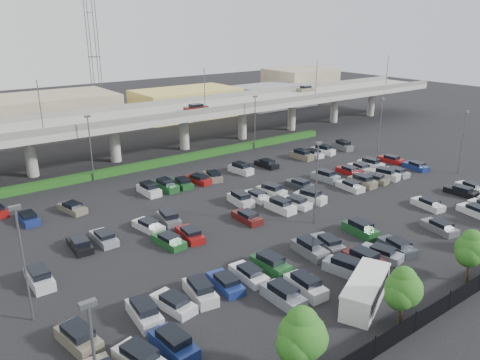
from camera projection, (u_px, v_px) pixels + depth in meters
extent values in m
plane|color=black|center=(272.00, 204.00, 63.80)|extent=(280.00, 280.00, 0.00)
cube|color=gray|center=(160.00, 115.00, 85.71)|extent=(150.00, 13.00, 1.10)
cube|color=#5C5C58|center=(176.00, 115.00, 80.63)|extent=(150.00, 0.50, 1.00)
cube|color=#5C5C58|center=(144.00, 105.00, 90.11)|extent=(150.00, 0.50, 1.00)
cylinder|color=gray|center=(31.00, 156.00, 73.96)|extent=(1.80, 1.80, 6.70)
cube|color=#5C5C58|center=(28.00, 137.00, 72.94)|extent=(2.60, 9.75, 0.50)
cylinder|color=gray|center=(115.00, 143.00, 81.88)|extent=(1.80, 1.80, 6.70)
cube|color=#5C5C58|center=(113.00, 125.00, 80.86)|extent=(2.60, 9.75, 0.50)
cylinder|color=gray|center=(184.00, 132.00, 89.80)|extent=(1.80, 1.80, 6.70)
cube|color=#5C5C58|center=(184.00, 116.00, 88.78)|extent=(2.60, 9.75, 0.50)
cylinder|color=gray|center=(242.00, 123.00, 97.72)|extent=(1.80, 1.80, 6.70)
cube|color=#5C5C58|center=(242.00, 108.00, 96.70)|extent=(2.60, 9.75, 0.50)
cylinder|color=gray|center=(292.00, 115.00, 105.64)|extent=(1.80, 1.80, 6.70)
cube|color=#5C5C58|center=(292.00, 101.00, 104.62)|extent=(2.60, 9.75, 0.50)
cylinder|color=gray|center=(334.00, 109.00, 113.56)|extent=(1.80, 1.80, 6.70)
cube|color=#5C5C58|center=(335.00, 96.00, 112.53)|extent=(2.60, 9.75, 0.50)
cylinder|color=gray|center=(371.00, 103.00, 121.47)|extent=(1.80, 1.80, 6.70)
cube|color=#5C5C58|center=(372.00, 91.00, 120.45)|extent=(2.60, 9.75, 0.50)
cube|color=#4D1514|center=(196.00, 109.00, 86.52)|extent=(4.40, 1.82, 0.82)
cube|color=black|center=(196.00, 105.00, 86.31)|extent=(2.30, 1.60, 0.50)
cube|color=#6D6555|center=(306.00, 90.00, 110.30)|extent=(4.40, 1.82, 0.82)
cube|color=black|center=(306.00, 87.00, 110.09)|extent=(2.30, 1.60, 0.50)
cylinder|color=#4F4F55|center=(40.00, 108.00, 67.16)|extent=(0.14, 0.14, 8.00)
cylinder|color=#4F4F55|center=(205.00, 91.00, 83.00)|extent=(0.14, 0.14, 8.00)
cylinder|color=#4F4F55|center=(316.00, 80.00, 98.84)|extent=(0.14, 0.14, 8.00)
cylinder|color=#4F4F55|center=(387.00, 72.00, 112.41)|extent=(0.14, 0.14, 8.00)
cube|color=#184113|center=(180.00, 159.00, 82.57)|extent=(66.00, 1.60, 1.10)
cube|color=black|center=(473.00, 287.00, 42.27)|extent=(70.00, 0.06, 1.80)
cylinder|color=black|center=(375.00, 347.00, 34.32)|extent=(0.10, 0.10, 2.00)
cylinder|color=black|center=(415.00, 322.00, 37.15)|extent=(0.10, 0.10, 2.00)
cylinder|color=black|center=(449.00, 301.00, 39.98)|extent=(0.10, 0.10, 2.00)
cylinder|color=black|center=(479.00, 282.00, 42.81)|extent=(0.10, 0.10, 2.00)
sphere|color=#1F5015|center=(302.00, 336.00, 31.21)|extent=(3.39, 3.39, 3.39)
sphere|color=#1F5015|center=(309.00, 338.00, 31.93)|extent=(2.67, 2.67, 2.67)
sphere|color=#1F5015|center=(296.00, 345.00, 30.89)|extent=(2.67, 2.67, 2.67)
sphere|color=#1F5015|center=(302.00, 323.00, 31.01)|extent=(2.30, 2.30, 2.30)
cylinder|color=#332316|center=(400.00, 314.00, 38.16)|extent=(0.26, 0.26, 1.96)
sphere|color=#1F5015|center=(404.00, 289.00, 37.39)|extent=(3.04, 3.04, 3.04)
sphere|color=#1F5015|center=(407.00, 291.00, 38.04)|extent=(2.39, 2.39, 2.39)
sphere|color=#1F5015|center=(400.00, 296.00, 37.10)|extent=(2.39, 2.39, 2.39)
sphere|color=#1F5015|center=(404.00, 279.00, 37.22)|extent=(2.06, 2.06, 2.06)
cylinder|color=#332316|center=(468.00, 272.00, 44.60)|extent=(0.26, 0.26, 1.97)
sphere|color=#1F5015|center=(472.00, 249.00, 43.82)|extent=(3.07, 3.07, 3.07)
sphere|color=#1F5015|center=(474.00, 252.00, 44.48)|extent=(2.41, 2.41, 2.41)
sphere|color=#1F5015|center=(469.00, 255.00, 43.53)|extent=(2.41, 2.41, 2.41)
sphere|color=#1F5015|center=(472.00, 240.00, 43.65)|extent=(2.08, 2.08, 2.08)
cube|color=silver|center=(365.00, 292.00, 41.06)|extent=(7.92, 5.47, 2.20)
cube|color=black|center=(366.00, 287.00, 40.89)|extent=(6.99, 5.09, 1.00)
cube|color=silver|center=(366.00, 280.00, 40.66)|extent=(8.06, 5.61, 0.26)
cube|color=black|center=(139.00, 352.00, 33.36)|extent=(2.18, 2.91, 0.65)
cube|color=navy|center=(174.00, 346.00, 35.18)|extent=(2.22, 4.55, 1.05)
cube|color=black|center=(173.00, 337.00, 34.91)|extent=(1.83, 2.74, 0.65)
cube|color=gray|center=(283.00, 297.00, 41.40)|extent=(1.83, 4.40, 1.05)
cube|color=black|center=(283.00, 289.00, 41.13)|extent=(1.61, 2.60, 0.65)
cube|color=silver|center=(305.00, 287.00, 42.95)|extent=(2.12, 4.51, 1.05)
cube|color=black|center=(306.00, 279.00, 42.69)|extent=(1.78, 2.70, 0.65)
cube|color=gray|center=(346.00, 269.00, 46.06)|extent=(2.78, 4.70, 1.05)
cube|color=black|center=(346.00, 261.00, 45.80)|extent=(2.16, 2.90, 0.65)
cube|color=#4D1514|center=(364.00, 261.00, 47.62)|extent=(1.97, 4.46, 1.05)
cube|color=black|center=(365.00, 254.00, 47.35)|extent=(1.69, 2.66, 0.65)
cube|color=gray|center=(381.00, 254.00, 49.21)|extent=(2.69, 4.68, 0.82)
cube|color=black|center=(383.00, 249.00, 48.86)|extent=(2.04, 2.58, 0.50)
cube|color=#2C333A|center=(397.00, 247.00, 50.77)|extent=(2.60, 4.66, 0.82)
cube|color=black|center=(399.00, 242.00, 50.41)|extent=(2.00, 2.56, 0.50)
cube|color=#5B5D63|center=(439.00, 228.00, 55.43)|extent=(2.59, 4.66, 0.82)
cube|color=black|center=(441.00, 223.00, 55.08)|extent=(1.99, 2.55, 0.50)
cube|color=silver|center=(475.00, 212.00, 60.10)|extent=(2.55, 4.65, 0.82)
cube|color=black|center=(477.00, 208.00, 59.75)|extent=(1.97, 2.54, 0.50)
cube|color=#6D6555|center=(79.00, 340.00, 35.86)|extent=(2.59, 4.66, 1.05)
cube|color=black|center=(78.00, 331.00, 35.59)|extent=(2.05, 2.85, 0.65)
cube|color=silver|center=(144.00, 314.00, 38.97)|extent=(2.16, 4.53, 1.05)
cube|color=black|center=(144.00, 306.00, 38.70)|extent=(1.80, 2.72, 0.65)
cube|color=silver|center=(174.00, 304.00, 40.56)|extent=(2.60, 4.66, 0.82)
cube|color=black|center=(174.00, 299.00, 40.21)|extent=(2.00, 2.56, 0.50)
cube|color=silver|center=(200.00, 292.00, 42.08)|extent=(2.48, 4.63, 1.05)
cube|color=black|center=(200.00, 284.00, 41.81)|extent=(1.99, 2.82, 0.65)
cube|color=navy|center=(225.00, 284.00, 43.67)|extent=(2.19, 4.54, 0.82)
cube|color=black|center=(227.00, 279.00, 43.32)|extent=(1.79, 2.43, 0.50)
cube|color=silver|center=(249.00, 275.00, 45.23)|extent=(1.93, 4.44, 0.82)
cube|color=black|center=(250.00, 270.00, 44.87)|extent=(1.66, 2.34, 0.50)
cube|color=#1C4F23|center=(270.00, 265.00, 46.74)|extent=(2.07, 4.50, 1.05)
cube|color=black|center=(271.00, 258.00, 46.48)|extent=(1.75, 2.69, 0.65)
cube|color=#5B5D63|center=(310.00, 250.00, 49.86)|extent=(2.20, 4.54, 1.05)
cube|color=black|center=(310.00, 243.00, 49.59)|extent=(1.82, 2.73, 0.65)
cube|color=#5B5D63|center=(328.00, 244.00, 51.45)|extent=(2.74, 4.69, 0.82)
cube|color=black|center=(329.00, 239.00, 51.10)|extent=(2.07, 2.59, 0.50)
cube|color=#1C4F23|center=(360.00, 230.00, 54.52)|extent=(2.20, 4.54, 1.05)
cube|color=black|center=(361.00, 224.00, 54.26)|extent=(1.83, 2.73, 0.65)
cube|color=silver|center=(428.00, 205.00, 62.34)|extent=(2.46, 4.62, 0.82)
cube|color=black|center=(430.00, 201.00, 61.98)|extent=(1.93, 2.51, 0.50)
cube|color=black|center=(461.00, 192.00, 67.00)|extent=(2.01, 4.48, 0.82)
cube|color=black|center=(463.00, 188.00, 66.65)|extent=(1.70, 2.37, 0.50)
cube|color=silver|center=(471.00, 188.00, 68.56)|extent=(2.75, 4.69, 0.82)
cube|color=black|center=(473.00, 184.00, 68.21)|extent=(2.07, 2.60, 0.50)
cube|color=silver|center=(40.00, 279.00, 44.20)|extent=(1.84, 4.41, 1.05)
cube|color=black|center=(39.00, 272.00, 43.93)|extent=(1.61, 2.61, 0.65)
cube|color=#1C4F23|center=(169.00, 241.00, 52.01)|extent=(2.38, 4.60, 0.82)
cube|color=black|center=(169.00, 237.00, 51.66)|extent=(1.89, 2.49, 0.50)
cube|color=maroon|center=(190.00, 235.00, 53.57)|extent=(2.26, 4.56, 0.82)
cube|color=black|center=(191.00, 231.00, 53.21)|extent=(1.83, 2.45, 0.50)
cube|color=#4D1514|center=(247.00, 218.00, 58.23)|extent=(1.91, 4.44, 0.82)
cube|color=black|center=(248.00, 214.00, 57.88)|extent=(1.65, 2.33, 0.50)
cube|color=silver|center=(280.00, 207.00, 61.31)|extent=(2.07, 4.50, 1.05)
cube|color=black|center=(280.00, 201.00, 61.04)|extent=(1.75, 2.69, 0.65)
cube|color=silver|center=(296.00, 203.00, 62.90)|extent=(2.46, 4.62, 0.82)
cube|color=black|center=(297.00, 199.00, 62.55)|extent=(1.93, 2.51, 0.50)
cube|color=silver|center=(310.00, 198.00, 64.42)|extent=(2.77, 4.70, 1.05)
cube|color=black|center=(310.00, 192.00, 64.15)|extent=(2.15, 2.90, 0.65)
cube|color=silver|center=(350.00, 187.00, 69.12)|extent=(2.17, 4.53, 0.82)
cube|color=black|center=(351.00, 183.00, 68.77)|extent=(1.78, 2.42, 0.50)
cube|color=#6D6555|center=(362.00, 182.00, 70.64)|extent=(1.84, 4.41, 1.05)
cube|color=black|center=(363.00, 177.00, 70.37)|extent=(1.61, 2.61, 0.65)
cube|color=#6D6555|center=(374.00, 179.00, 72.23)|extent=(2.56, 4.65, 0.82)
cube|color=black|center=(375.00, 176.00, 71.88)|extent=(1.98, 2.54, 0.50)
cube|color=silver|center=(385.00, 175.00, 73.75)|extent=(2.73, 4.69, 1.05)
cube|color=black|center=(386.00, 170.00, 73.48)|extent=(2.12, 2.88, 0.65)
cube|color=gray|center=(396.00, 173.00, 75.34)|extent=(2.06, 4.49, 0.82)
cube|color=black|center=(397.00, 169.00, 74.99)|extent=(1.73, 2.38, 0.50)
cube|color=navy|center=(416.00, 167.00, 78.45)|extent=(2.44, 4.62, 0.82)
cube|color=black|center=(417.00, 164.00, 78.10)|extent=(1.92, 2.51, 0.50)
cube|color=black|center=(80.00, 245.00, 51.14)|extent=(2.03, 4.48, 0.82)
cube|color=black|center=(80.00, 241.00, 50.78)|extent=(1.71, 2.37, 0.50)
cube|color=gray|center=(104.00, 239.00, 52.69)|extent=(1.89, 4.43, 0.82)
cube|color=black|center=(104.00, 234.00, 52.34)|extent=(1.64, 2.32, 0.50)
cube|color=silver|center=(149.00, 226.00, 55.80)|extent=(2.51, 4.64, 0.82)
cube|color=black|center=(149.00, 222.00, 55.45)|extent=(1.95, 2.53, 0.50)
cube|color=#5B5D63|center=(169.00, 220.00, 57.32)|extent=(2.49, 4.63, 1.05)
cube|color=black|center=(169.00, 214.00, 57.06)|extent=(1.99, 2.82, 0.65)
cube|color=silver|center=(241.00, 200.00, 63.54)|extent=(2.18, 4.54, 1.05)
cube|color=black|center=(241.00, 195.00, 63.28)|extent=(1.82, 2.73, 0.65)
cube|color=silver|center=(256.00, 197.00, 65.14)|extent=(1.83, 4.40, 0.82)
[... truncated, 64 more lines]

